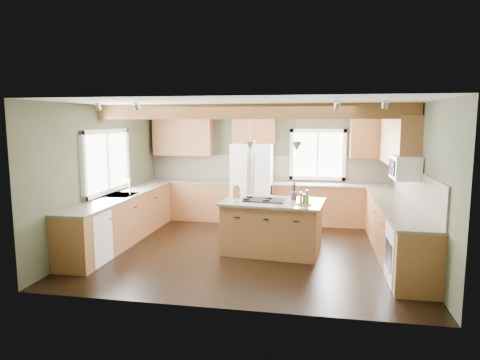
# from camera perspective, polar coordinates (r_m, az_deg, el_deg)

# --- Properties ---
(floor) EXTENTS (5.60, 5.60, 0.00)m
(floor) POSITION_cam_1_polar(r_m,az_deg,el_deg) (7.85, 1.40, -9.23)
(floor) COLOR black
(floor) RESTS_ON ground
(ceiling) EXTENTS (5.60, 5.60, 0.00)m
(ceiling) POSITION_cam_1_polar(r_m,az_deg,el_deg) (7.51, 1.47, 10.10)
(ceiling) COLOR silver
(ceiling) RESTS_ON wall_back
(wall_back) EXTENTS (5.60, 0.00, 5.60)m
(wall_back) POSITION_cam_1_polar(r_m,az_deg,el_deg) (10.03, 3.68, 2.09)
(wall_back) COLOR #3F4531
(wall_back) RESTS_ON ground
(wall_left) EXTENTS (0.00, 5.00, 5.00)m
(wall_left) POSITION_cam_1_polar(r_m,az_deg,el_deg) (8.47, -17.62, 0.66)
(wall_left) COLOR #3F4531
(wall_left) RESTS_ON ground
(wall_right) EXTENTS (0.00, 5.00, 5.00)m
(wall_right) POSITION_cam_1_polar(r_m,az_deg,el_deg) (7.65, 22.62, -0.31)
(wall_right) COLOR #3F4531
(wall_right) RESTS_ON ground
(ceiling_beam) EXTENTS (5.55, 0.26, 0.26)m
(ceiling_beam) POSITION_cam_1_polar(r_m,az_deg,el_deg) (7.45, 1.39, 9.11)
(ceiling_beam) COLOR brown
(ceiling_beam) RESTS_ON ceiling
(soffit_trim) EXTENTS (5.55, 0.20, 0.10)m
(soffit_trim) POSITION_cam_1_polar(r_m,az_deg,el_deg) (9.88, 3.68, 9.21)
(soffit_trim) COLOR brown
(soffit_trim) RESTS_ON ceiling
(backsplash_back) EXTENTS (5.58, 0.03, 0.58)m
(backsplash_back) POSITION_cam_1_polar(r_m,az_deg,el_deg) (10.02, 3.67, 1.57)
(backsplash_back) COLOR brown
(backsplash_back) RESTS_ON wall_back
(backsplash_right) EXTENTS (0.03, 3.70, 0.58)m
(backsplash_right) POSITION_cam_1_polar(r_m,az_deg,el_deg) (7.71, 22.40, -0.92)
(backsplash_right) COLOR brown
(backsplash_right) RESTS_ON wall_right
(base_cab_back_left) EXTENTS (2.02, 0.60, 0.88)m
(base_cab_back_left) POSITION_cam_1_polar(r_m,az_deg,el_deg) (10.23, -6.58, -2.70)
(base_cab_back_left) COLOR brown
(base_cab_back_left) RESTS_ON floor
(counter_back_left) EXTENTS (2.06, 0.64, 0.04)m
(counter_back_left) POSITION_cam_1_polar(r_m,az_deg,el_deg) (10.16, -6.62, -0.15)
(counter_back_left) COLOR #463E33
(counter_back_left) RESTS_ON base_cab_back_left
(base_cab_back_right) EXTENTS (2.62, 0.60, 0.88)m
(base_cab_back_right) POSITION_cam_1_polar(r_m,az_deg,el_deg) (9.79, 12.13, -3.30)
(base_cab_back_right) COLOR brown
(base_cab_back_right) RESTS_ON floor
(counter_back_right) EXTENTS (2.66, 0.64, 0.04)m
(counter_back_right) POSITION_cam_1_polar(r_m,az_deg,el_deg) (9.72, 12.21, -0.64)
(counter_back_right) COLOR #463E33
(counter_back_right) RESTS_ON base_cab_back_right
(base_cab_left) EXTENTS (0.60, 3.70, 0.88)m
(base_cab_left) POSITION_cam_1_polar(r_m,az_deg,el_deg) (8.52, -15.44, -5.08)
(base_cab_left) COLOR brown
(base_cab_left) RESTS_ON floor
(counter_left) EXTENTS (0.64, 3.74, 0.04)m
(counter_left) POSITION_cam_1_polar(r_m,az_deg,el_deg) (8.44, -15.55, -2.03)
(counter_left) COLOR #463E33
(counter_left) RESTS_ON base_cab_left
(base_cab_right) EXTENTS (0.60, 3.70, 0.88)m
(base_cab_right) POSITION_cam_1_polar(r_m,az_deg,el_deg) (7.80, 20.04, -6.47)
(base_cab_right) COLOR brown
(base_cab_right) RESTS_ON floor
(counter_right) EXTENTS (0.64, 3.74, 0.04)m
(counter_right) POSITION_cam_1_polar(r_m,az_deg,el_deg) (7.71, 20.20, -3.15)
(counter_right) COLOR #463E33
(counter_right) RESTS_ON base_cab_right
(upper_cab_back_left) EXTENTS (1.40, 0.35, 0.90)m
(upper_cab_back_left) POSITION_cam_1_polar(r_m,az_deg,el_deg) (10.24, -7.58, 5.81)
(upper_cab_back_left) COLOR brown
(upper_cab_back_left) RESTS_ON wall_back
(upper_cab_over_fridge) EXTENTS (0.96, 0.35, 0.70)m
(upper_cab_over_fridge) POSITION_cam_1_polar(r_m,az_deg,el_deg) (9.85, 1.86, 6.95)
(upper_cab_over_fridge) COLOR brown
(upper_cab_over_fridge) RESTS_ON wall_back
(upper_cab_right) EXTENTS (0.35, 2.20, 0.90)m
(upper_cab_right) POSITION_cam_1_polar(r_m,az_deg,el_deg) (8.44, 20.42, 4.95)
(upper_cab_right) COLOR brown
(upper_cab_right) RESTS_ON wall_right
(upper_cab_back_corner) EXTENTS (0.90, 0.35, 0.90)m
(upper_cab_back_corner) POSITION_cam_1_polar(r_m,az_deg,el_deg) (9.81, 17.12, 5.44)
(upper_cab_back_corner) COLOR brown
(upper_cab_back_corner) RESTS_ON wall_back
(window_left) EXTENTS (0.04, 1.60, 1.05)m
(window_left) POSITION_cam_1_polar(r_m,az_deg,el_deg) (8.48, -17.42, 2.38)
(window_left) COLOR white
(window_left) RESTS_ON wall_left
(window_back) EXTENTS (1.10, 0.04, 1.00)m
(window_back) POSITION_cam_1_polar(r_m,az_deg,el_deg) (9.92, 10.30, 3.37)
(window_back) COLOR white
(window_back) RESTS_ON wall_back
(sink) EXTENTS (0.50, 0.65, 0.03)m
(sink) POSITION_cam_1_polar(r_m,az_deg,el_deg) (8.43, -15.55, -2.00)
(sink) COLOR #262628
(sink) RESTS_ON counter_left
(faucet) EXTENTS (0.02, 0.02, 0.28)m
(faucet) POSITION_cam_1_polar(r_m,az_deg,el_deg) (8.33, -14.48, -1.06)
(faucet) COLOR #B2B2B7
(faucet) RESTS_ON sink
(dishwasher) EXTENTS (0.60, 0.60, 0.84)m
(dishwasher) POSITION_cam_1_polar(r_m,az_deg,el_deg) (7.41, -19.77, -7.29)
(dishwasher) COLOR white
(dishwasher) RESTS_ON floor
(oven) EXTENTS (0.60, 0.72, 0.84)m
(oven) POSITION_cam_1_polar(r_m,az_deg,el_deg) (6.57, 21.82, -9.32)
(oven) COLOR white
(oven) RESTS_ON floor
(microwave) EXTENTS (0.40, 0.70, 0.38)m
(microwave) POSITION_cam_1_polar(r_m,az_deg,el_deg) (7.53, 21.16, 1.56)
(microwave) COLOR white
(microwave) RESTS_ON wall_right
(pendant_left) EXTENTS (0.18, 0.18, 0.16)m
(pendant_left) POSITION_cam_1_polar(r_m,az_deg,el_deg) (7.50, 1.37, 4.59)
(pendant_left) COLOR #B2B2B7
(pendant_left) RESTS_ON ceiling
(pendant_right) EXTENTS (0.18, 0.18, 0.16)m
(pendant_right) POSITION_cam_1_polar(r_m,az_deg,el_deg) (7.33, 7.59, 4.45)
(pendant_right) COLOR #B2B2B7
(pendant_right) RESTS_ON ceiling
(refrigerator) EXTENTS (0.90, 0.74, 1.80)m
(refrigerator) POSITION_cam_1_polar(r_m,az_deg,el_deg) (9.75, 1.64, -0.43)
(refrigerator) COLOR white
(refrigerator) RESTS_ON floor
(island) EXTENTS (1.73, 1.16, 0.88)m
(island) POSITION_cam_1_polar(r_m,az_deg,el_deg) (7.63, 4.33, -6.33)
(island) COLOR brown
(island) RESTS_ON floor
(island_top) EXTENTS (1.85, 1.28, 0.04)m
(island_top) POSITION_cam_1_polar(r_m,az_deg,el_deg) (7.53, 4.37, -2.94)
(island_top) COLOR #463E33
(island_top) RESTS_ON island
(cooktop) EXTENTS (0.75, 0.54, 0.02)m
(cooktop) POSITION_cam_1_polar(r_m,az_deg,el_deg) (7.55, 3.35, -2.66)
(cooktop) COLOR black
(cooktop) RESTS_ON island_top
(knife_block) EXTENTS (0.13, 0.11, 0.18)m
(knife_block) POSITION_cam_1_polar(r_m,az_deg,el_deg) (7.82, -0.46, -1.69)
(knife_block) COLOR brown
(knife_block) RESTS_ON island_top
(utensil_crock) EXTENTS (0.12, 0.12, 0.14)m
(utensil_crock) POSITION_cam_1_polar(r_m,az_deg,el_deg) (7.66, 7.17, -2.10)
(utensil_crock) COLOR #403833
(utensil_crock) RESTS_ON island_top
(bottle_tray) EXTENTS (0.28, 0.28, 0.24)m
(bottle_tray) POSITION_cam_1_polar(r_m,az_deg,el_deg) (7.21, 8.54, -2.36)
(bottle_tray) COLOR brown
(bottle_tray) RESTS_ON island_top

